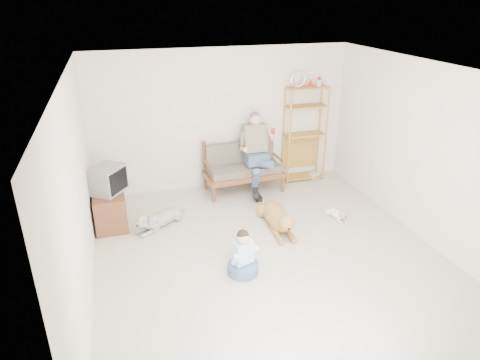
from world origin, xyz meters
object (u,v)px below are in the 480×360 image
object	(u,v)px
tv_stand	(110,208)
loveseat	(243,166)
golden_retriever	(278,218)
etagere	(305,133)

from	to	relation	value
tv_stand	loveseat	bearing A→B (deg)	14.08
tv_stand	golden_retriever	distance (m)	2.81
etagere	loveseat	bearing A→B (deg)	-173.37
loveseat	golden_retriever	distance (m)	1.66
loveseat	tv_stand	xyz separation A→B (m)	(-2.54, -0.70, -0.19)
etagere	tv_stand	bearing A→B (deg)	-167.53
etagere	golden_retriever	distance (m)	2.32
loveseat	etagere	world-z (taller)	etagere
etagere	golden_retriever	bearing A→B (deg)	-124.88
etagere	tv_stand	size ratio (longest dim) A/B	2.45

